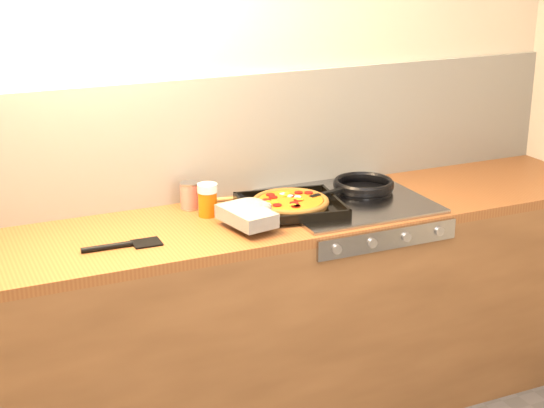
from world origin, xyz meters
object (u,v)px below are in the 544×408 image
frying_pan (362,186)px  tomato_can (190,196)px  juice_glass (208,200)px  pizza_on_tray (278,206)px

frying_pan → tomato_can: bearing=169.4°
tomato_can → juice_glass: (0.03, -0.11, 0.01)m
tomato_can → juice_glass: size_ratio=0.84×
pizza_on_tray → tomato_can: (-0.28, 0.23, 0.01)m
pizza_on_tray → frying_pan: pizza_on_tray is taller
tomato_can → juice_glass: bearing=-72.5°
juice_glass → tomato_can: bearing=107.5°
juice_glass → pizza_on_tray: bearing=-25.8°
frying_pan → tomato_can: (-0.71, 0.13, 0.02)m
tomato_can → juice_glass: juice_glass is taller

